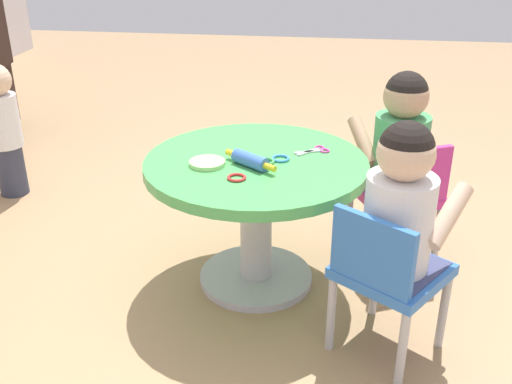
# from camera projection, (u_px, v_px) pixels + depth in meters

# --- Properties ---
(ground_plane) EXTENTS (10.00, 10.00, 0.00)m
(ground_plane) POSITION_uv_depth(u_px,v_px,m) (256.00, 280.00, 2.35)
(ground_plane) COLOR tan
(craft_table) EXTENTS (0.81, 0.81, 0.51)m
(craft_table) POSITION_uv_depth(u_px,v_px,m) (256.00, 194.00, 2.19)
(craft_table) COLOR silver
(craft_table) RESTS_ON ground
(child_chair_left) EXTENTS (0.42, 0.42, 0.54)m
(child_chair_left) POSITION_uv_depth(u_px,v_px,m) (387.00, 273.00, 1.84)
(child_chair_left) COLOR #B7B7BC
(child_chair_left) RESTS_ON ground
(seated_child_left) EXTENTS (0.44, 0.42, 0.51)m
(seated_child_left) POSITION_uv_depth(u_px,v_px,m) (401.00, 204.00, 1.77)
(seated_child_left) COLOR #3F4772
(seated_child_left) RESTS_ON ground
(child_chair_right) EXTENTS (0.40, 0.40, 0.54)m
(child_chair_right) POSITION_uv_depth(u_px,v_px,m) (400.00, 195.00, 2.34)
(child_chair_right) COLOR #B7B7BC
(child_chair_right) RESTS_ON ground
(seated_child_right) EXTENTS (0.43, 0.39, 0.51)m
(seated_child_right) POSITION_uv_depth(u_px,v_px,m) (401.00, 137.00, 2.28)
(seated_child_right) COLOR #3F4772
(seated_child_right) RESTS_ON ground
(toddler_standing) EXTENTS (0.17, 0.17, 0.67)m
(toddler_standing) POSITION_uv_depth(u_px,v_px,m) (3.00, 127.00, 2.92)
(toddler_standing) COLOR #33384C
(toddler_standing) RESTS_ON ground
(rolling_pin) EXTENTS (0.15, 0.20, 0.05)m
(rolling_pin) POSITION_uv_depth(u_px,v_px,m) (250.00, 160.00, 2.06)
(rolling_pin) COLOR #3F72CC
(rolling_pin) RESTS_ON craft_table
(craft_scissors) EXTENTS (0.12, 0.14, 0.01)m
(craft_scissors) POSITION_uv_depth(u_px,v_px,m) (316.00, 150.00, 2.21)
(craft_scissors) COLOR silver
(craft_scissors) RESTS_ON craft_table
(playdough_blob_0) EXTENTS (0.13, 0.13, 0.02)m
(playdough_blob_0) POSITION_uv_depth(u_px,v_px,m) (207.00, 163.00, 2.08)
(playdough_blob_0) COLOR #B2E58C
(playdough_blob_0) RESTS_ON craft_table
(cookie_cutter_0) EXTENTS (0.07, 0.07, 0.01)m
(cookie_cutter_0) POSITION_uv_depth(u_px,v_px,m) (281.00, 158.00, 2.13)
(cookie_cutter_0) COLOR #3F99D8
(cookie_cutter_0) RESTS_ON craft_table
(cookie_cutter_1) EXTENTS (0.07, 0.07, 0.01)m
(cookie_cutter_1) POSITION_uv_depth(u_px,v_px,m) (265.00, 161.00, 2.10)
(cookie_cutter_1) COLOR #4CB259
(cookie_cutter_1) RESTS_ON craft_table
(cookie_cutter_2) EXTENTS (0.06, 0.06, 0.01)m
(cookie_cutter_2) POSITION_uv_depth(u_px,v_px,m) (237.00, 178.00, 1.98)
(cookie_cutter_2) COLOR red
(cookie_cutter_2) RESTS_ON craft_table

